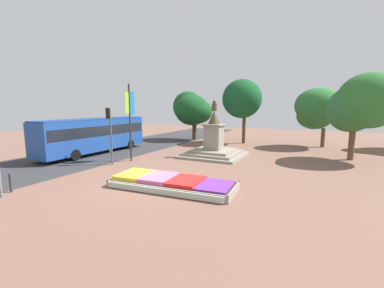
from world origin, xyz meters
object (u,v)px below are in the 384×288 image
(kerb_bollard_mid_a, at_px, (10,182))
(banner_pole, at_px, (130,119))
(statue_monument, at_px, (214,146))
(city_bus, at_px, (94,133))
(traffic_light_mid_block, at_px, (110,126))
(flower_planter, at_px, (170,183))

(kerb_bollard_mid_a, bearing_deg, banner_pole, 86.41)
(statue_monument, height_order, city_bus, statue_monument)
(city_bus, height_order, kerb_bollard_mid_a, city_bus)
(traffic_light_mid_block, height_order, city_bus, traffic_light_mid_block)
(banner_pole, bearing_deg, statue_monument, 43.13)
(banner_pole, bearing_deg, kerb_bollard_mid_a, -93.59)
(kerb_bollard_mid_a, bearing_deg, city_bus, 115.34)
(flower_planter, height_order, statue_monument, statue_monument)
(traffic_light_mid_block, bearing_deg, city_bus, 149.08)
(banner_pole, distance_m, kerb_bollard_mid_a, 9.13)
(traffic_light_mid_block, relative_size, banner_pole, 0.70)
(statue_monument, xyz_separation_m, kerb_bollard_mid_a, (-5.66, -13.45, -0.38))
(statue_monument, distance_m, traffic_light_mid_block, 8.79)
(city_bus, bearing_deg, kerb_bollard_mid_a, -64.66)
(traffic_light_mid_block, xyz_separation_m, city_bus, (-4.65, 2.78, -1.01))
(kerb_bollard_mid_a, bearing_deg, traffic_light_mid_block, 89.98)
(statue_monument, height_order, kerb_bollard_mid_a, statue_monument)
(flower_planter, xyz_separation_m, city_bus, (-11.48, 5.59, 1.60))
(statue_monument, xyz_separation_m, traffic_light_mid_block, (-5.66, -6.43, 1.96))
(banner_pole, bearing_deg, traffic_light_mid_block, -108.28)
(flower_planter, distance_m, city_bus, 12.87)
(flower_planter, bearing_deg, kerb_bollard_mid_a, -148.34)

